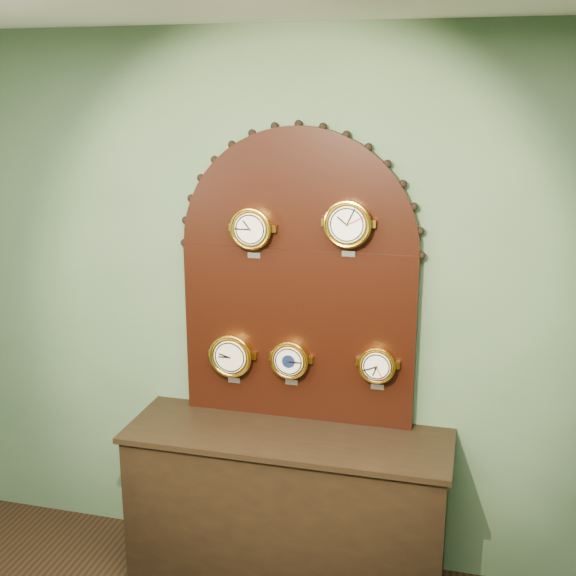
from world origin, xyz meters
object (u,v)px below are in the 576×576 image
(display_board, at_px, (298,269))
(shop_counter, at_px, (287,510))
(arabic_clock, at_px, (348,224))
(tide_clock, at_px, (377,364))
(hygrometer, at_px, (232,355))
(barometer, at_px, (290,359))
(roman_clock, at_px, (252,228))

(display_board, bearing_deg, shop_counter, -90.00)
(display_board, relative_size, arabic_clock, 5.39)
(shop_counter, distance_m, tide_clock, 0.90)
(shop_counter, distance_m, display_board, 1.25)
(hygrometer, relative_size, tide_clock, 1.18)
(shop_counter, relative_size, barometer, 6.34)
(roman_clock, bearing_deg, hygrometer, -179.76)
(display_board, distance_m, roman_clock, 0.31)
(roman_clock, height_order, hygrometer, roman_clock)
(display_board, distance_m, tide_clock, 0.62)
(shop_counter, height_order, display_board, display_board)
(barometer, bearing_deg, roman_clock, -179.96)
(shop_counter, distance_m, barometer, 0.78)
(display_board, distance_m, arabic_clock, 0.37)
(arabic_clock, height_order, barometer, arabic_clock)
(barometer, xyz_separation_m, tide_clock, (0.45, 0.00, 0.01))
(shop_counter, height_order, barometer, barometer)
(barometer, bearing_deg, arabic_clock, -0.13)
(arabic_clock, bearing_deg, display_board, 165.57)
(tide_clock, bearing_deg, roman_clock, -179.94)
(arabic_clock, height_order, hygrometer, arabic_clock)
(arabic_clock, distance_m, barometer, 0.77)
(display_board, xyz_separation_m, tide_clock, (0.42, -0.07, -0.44))
(roman_clock, xyz_separation_m, arabic_clock, (0.48, -0.00, 0.04))
(roman_clock, bearing_deg, arabic_clock, -0.06)
(roman_clock, height_order, arabic_clock, arabic_clock)
(display_board, xyz_separation_m, hygrometer, (-0.34, -0.07, -0.47))
(shop_counter, bearing_deg, hygrometer, 155.62)
(roman_clock, height_order, tide_clock, roman_clock)
(shop_counter, height_order, arabic_clock, arabic_clock)
(shop_counter, relative_size, display_board, 1.05)
(hygrometer, distance_m, barometer, 0.31)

